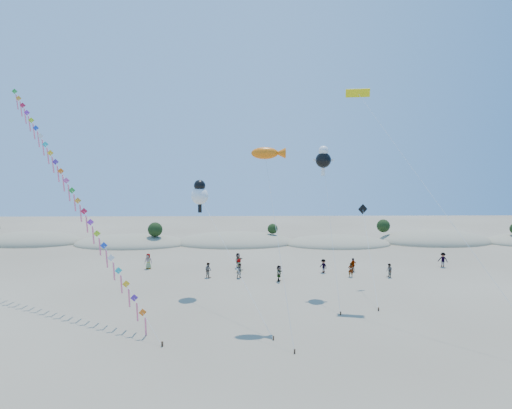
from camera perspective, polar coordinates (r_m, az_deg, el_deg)
The scene contains 9 objects.
ground at distance 24.63m, azimuth -6.43°, elevation -25.02°, with size 160.00×160.00×0.00m, color #796B53.
dune_ridge at distance 67.42m, azimuth -1.98°, elevation -5.08°, with size 145.30×11.49×5.57m.
kite_train at distance 41.59m, azimuth -23.86°, elevation 2.61°, with size 19.51×18.84×20.76m.
fish_kite at distance 34.28m, azimuth 1.70°, elevation 6.80°, with size 2.84×7.73×13.80m.
cartoon_kite_low at distance 41.65m, azimuth -7.51°, elevation 1.43°, with size 7.33×12.95×10.93m.
cartoon_kite_high at distance 42.48m, azimuth 8.97°, elevation 6.08°, with size 2.00×8.53×14.22m.
parafoil_kite at distance 41.71m, azimuth 13.80°, elevation 13.72°, with size 9.47×17.15×19.42m.
dark_kite at distance 43.64m, azimuth 14.44°, elevation -3.20°, with size 1.31×8.60×8.36m.
beachgoers at distance 49.53m, azimuth 4.46°, elevation -8.13°, with size 36.59×7.71×1.83m.
Camera 1 is at (2.09, -21.12, 12.50)m, focal length 30.00 mm.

